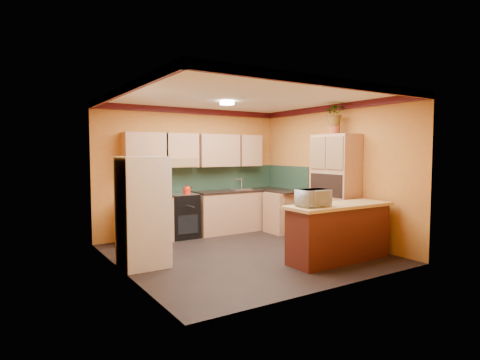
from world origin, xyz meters
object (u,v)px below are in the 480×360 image
object	(u,v)px
pantry	(335,190)
microwave	(313,198)
stove	(182,216)
base_cabinets_back	(209,214)
breakfast_bar	(339,234)
fridge	(143,212)

from	to	relation	value
pantry	microwave	distance (m)	1.64
stove	pantry	distance (m)	3.13
base_cabinets_back	breakfast_bar	distance (m)	3.10
base_cabinets_back	pantry	bearing A→B (deg)	-52.78
fridge	pantry	distance (m)	3.64
fridge	stove	bearing A→B (deg)	49.41
base_cabinets_back	pantry	world-z (taller)	pantry
stove	microwave	distance (m)	3.17
fridge	pantry	xyz separation A→B (m)	(3.60, -0.51, 0.20)
fridge	base_cabinets_back	bearing A→B (deg)	38.71
base_cabinets_back	fridge	world-z (taller)	fridge
base_cabinets_back	microwave	size ratio (longest dim) A/B	7.58
base_cabinets_back	stove	xyz separation A→B (m)	(-0.62, -0.00, 0.02)
fridge	breakfast_bar	distance (m)	3.15
pantry	microwave	world-z (taller)	pantry
base_cabinets_back	microwave	xyz separation A→B (m)	(0.22, -3.00, 0.62)
microwave	stove	bearing A→B (deg)	105.49
pantry	breakfast_bar	world-z (taller)	pantry
pantry	stove	bearing A→B (deg)	136.55
pantry	microwave	size ratio (longest dim) A/B	4.36
fridge	microwave	bearing A→B (deg)	-32.17
breakfast_bar	base_cabinets_back	bearing A→B (deg)	104.83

